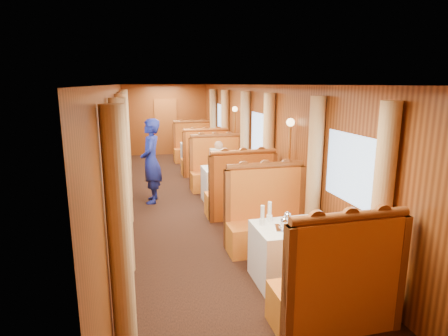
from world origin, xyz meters
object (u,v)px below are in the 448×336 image
object	(u,v)px
table_mid	(227,184)
banquette_far_fwd	(205,160)
steward	(151,161)
banquette_near_fwd	(336,291)
table_near	(295,253)
rose_vase_far	(198,137)
banquette_far_aft	(193,148)
table_far	(199,155)
rose_vase_mid	(229,160)
passenger	(219,161)
fruit_plate	(320,226)
tea_tray	(289,228)
banquette_near_aft	(267,222)
banquette_mid_aft	(217,172)
teapot_right	(298,226)
teapot_back	(287,220)
teapot_left	(284,226)
banquette_mid_fwd	(241,195)

from	to	relation	value
table_mid	banquette_far_fwd	xyz separation A→B (m)	(0.00, 2.49, 0.05)
steward	banquette_near_fwd	bearing A→B (deg)	24.64
table_near	rose_vase_far	world-z (taller)	rose_vase_far
steward	banquette_far_fwd	bearing A→B (deg)	149.90
banquette_near_fwd	banquette_far_aft	distance (m)	9.03
banquette_near_fwd	rose_vase_far	bearing A→B (deg)	90.01
banquette_near_fwd	rose_vase_far	world-z (taller)	banquette_near_fwd
table_far	rose_vase_mid	world-z (taller)	rose_vase_mid
rose_vase_mid	passenger	xyz separation A→B (m)	(-0.02, 0.81, -0.19)
fruit_plate	passenger	size ratio (longest dim) A/B	0.27
banquette_near_fwd	tea_tray	world-z (taller)	banquette_near_fwd
banquette_near_aft	rose_vase_far	world-z (taller)	banquette_near_aft
table_mid	banquette_mid_aft	size ratio (longest dim) A/B	0.78
banquette_near_aft	banquette_mid_aft	size ratio (longest dim) A/B	1.00
table_mid	teapot_right	size ratio (longest dim) A/B	7.00
fruit_plate	banquette_near_aft	bearing A→B (deg)	103.10
teapot_right	steward	xyz separation A→B (m)	(-1.56, 3.96, 0.09)
banquette_near_fwd	steward	xyz separation A→B (m)	(-1.60, 4.83, 0.48)
table_mid	fruit_plate	xyz separation A→B (m)	(0.27, -3.63, 0.39)
teapot_back	rose_vase_far	distance (m)	6.99
banquette_mid_aft	rose_vase_far	bearing A→B (deg)	90.04
banquette_near_fwd	teapot_back	xyz separation A→B (m)	(-0.11, 1.05, 0.39)
rose_vase_far	banquette_near_fwd	bearing A→B (deg)	-89.99
banquette_near_aft	teapot_back	xyz separation A→B (m)	(-0.11, -0.98, 0.39)
table_near	rose_vase_far	distance (m)	7.04
table_far	rose_vase_mid	xyz separation A→B (m)	(0.02, -3.52, 0.55)
tea_tray	passenger	size ratio (longest dim) A/B	0.45
teapot_back	teapot_left	bearing A→B (deg)	-130.50
banquette_near_aft	banquette_mid_aft	bearing A→B (deg)	90.00
table_far	fruit_plate	distance (m)	7.14
rose_vase_far	steward	size ratio (longest dim) A/B	0.20
teapot_back	table_mid	bearing A→B (deg)	82.06
rose_vase_far	banquette_near_aft	bearing A→B (deg)	-89.98
banquette_mid_fwd	banquette_near_fwd	bearing A→B (deg)	-90.00
table_mid	steward	distance (m)	1.71
tea_tray	teapot_back	xyz separation A→B (m)	(0.02, 0.11, 0.06)
banquette_mid_fwd	passenger	xyz separation A→B (m)	(-0.00, 1.80, 0.32)
banquette_mid_fwd	table_far	world-z (taller)	banquette_mid_fwd
fruit_plate	passenger	xyz separation A→B (m)	(-0.27, 4.41, -0.03)
banquette_far_fwd	teapot_back	distance (m)	5.96
banquette_mid_fwd	teapot_back	size ratio (longest dim) A/B	7.95
banquette_near_aft	banquette_mid_aft	distance (m)	3.50
banquette_far_fwd	rose_vase_far	distance (m)	1.15
banquette_mid_fwd	rose_vase_mid	xyz separation A→B (m)	(0.02, 1.00, 0.50)
table_far	teapot_right	xyz separation A→B (m)	(-0.04, -7.14, 0.44)
banquette_mid_fwd	teapot_back	distance (m)	2.48
tea_tray	passenger	distance (m)	4.37
banquette_far_fwd	banquette_far_aft	xyz separation A→B (m)	(0.00, 2.03, 0.00)
rose_vase_mid	banquette_far_aft	bearing A→B (deg)	90.31
table_near	table_far	bearing A→B (deg)	90.00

